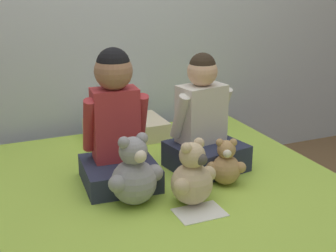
# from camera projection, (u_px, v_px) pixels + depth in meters

# --- Properties ---
(bed) EXTENTS (1.66, 2.02, 0.37)m
(bed) POSITION_uv_depth(u_px,v_px,m) (181.00, 228.00, 2.24)
(bed) COLOR #473828
(bed) RESTS_ON ground_plane
(child_on_left) EXTENTS (0.37, 0.38, 0.66)m
(child_on_left) POSITION_uv_depth(u_px,v_px,m) (116.00, 128.00, 2.22)
(child_on_left) COLOR #282D47
(child_on_left) RESTS_ON bed
(child_on_right) EXTENTS (0.40, 0.38, 0.60)m
(child_on_right) POSITION_uv_depth(u_px,v_px,m) (204.00, 126.00, 2.41)
(child_on_right) COLOR #282D47
(child_on_right) RESTS_ON bed
(teddy_bear_held_by_left_child) EXTENTS (0.27, 0.20, 0.32)m
(teddy_bear_held_by_left_child) POSITION_uv_depth(u_px,v_px,m) (134.00, 175.00, 2.05)
(teddy_bear_held_by_left_child) COLOR #939399
(teddy_bear_held_by_left_child) RESTS_ON bed
(teddy_bear_held_by_right_child) EXTENTS (0.18, 0.15, 0.23)m
(teddy_bear_held_by_right_child) POSITION_uv_depth(u_px,v_px,m) (226.00, 165.00, 2.25)
(teddy_bear_held_by_right_child) COLOR tan
(teddy_bear_held_by_right_child) RESTS_ON bed
(teddy_bear_between_children) EXTENTS (0.23, 0.19, 0.30)m
(teddy_bear_between_children) POSITION_uv_depth(u_px,v_px,m) (193.00, 177.00, 2.05)
(teddy_bear_between_children) COLOR #D1B78E
(teddy_bear_between_children) RESTS_ON bed
(pillow_at_headboard) EXTENTS (0.47, 0.33, 0.11)m
(pillow_at_headboard) POSITION_uv_depth(u_px,v_px,m) (126.00, 130.00, 2.88)
(pillow_at_headboard) COLOR beige
(pillow_at_headboard) RESTS_ON bed
(sign_card) EXTENTS (0.21, 0.15, 0.00)m
(sign_card) POSITION_uv_depth(u_px,v_px,m) (200.00, 212.00, 2.00)
(sign_card) COLOR white
(sign_card) RESTS_ON bed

